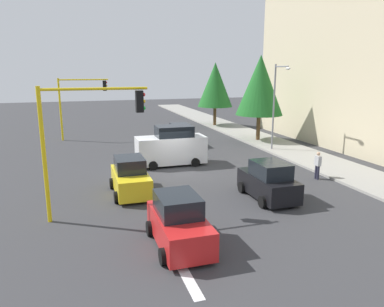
% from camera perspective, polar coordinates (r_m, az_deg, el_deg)
% --- Properties ---
extents(ground_plane, '(120.00, 120.00, 0.00)m').
position_cam_1_polar(ground_plane, '(23.94, -2.25, -2.93)').
color(ground_plane, '#353538').
extents(sidewalk_kerb, '(80.00, 4.00, 0.15)m').
position_cam_1_polar(sidewalk_kerb, '(32.50, 13.47, 1.10)').
color(sidewalk_kerb, gray).
rests_on(sidewalk_kerb, ground).
extents(lane_arrow_near, '(2.40, 1.10, 1.10)m').
position_cam_1_polar(lane_arrow_near, '(12.91, -1.54, -17.49)').
color(lane_arrow_near, silver).
rests_on(lane_arrow_near, ground).
extents(traffic_signal_near_right, '(0.36, 4.59, 5.91)m').
position_cam_1_polar(traffic_signal_near_right, '(16.40, -16.33, 4.09)').
color(traffic_signal_near_right, yellow).
rests_on(traffic_signal_near_right, ground).
extents(traffic_signal_far_right, '(0.36, 4.59, 5.81)m').
position_cam_1_polar(traffic_signal_far_right, '(36.31, -17.18, 8.52)').
color(traffic_signal_far_right, yellow).
rests_on(traffic_signal_far_right, ground).
extents(street_lamp_curbside, '(2.15, 0.28, 7.00)m').
position_cam_1_polar(street_lamp_curbside, '(30.07, 13.11, 8.42)').
color(street_lamp_curbside, slate).
rests_on(street_lamp_curbside, ground).
extents(tree_roadside_mid, '(4.31, 4.31, 7.88)m').
position_cam_1_polar(tree_roadside_mid, '(34.24, 10.59, 10.43)').
color(tree_roadside_mid, brown).
rests_on(tree_roadside_mid, ground).
extents(tree_roadside_far, '(4.06, 4.06, 7.41)m').
position_cam_1_polar(tree_roadside_far, '(43.15, 3.65, 10.68)').
color(tree_roadside_far, brown).
rests_on(tree_roadside_far, ground).
extents(delivery_van_white, '(2.22, 4.80, 2.77)m').
position_cam_1_polar(delivery_van_white, '(25.54, -3.24, 1.03)').
color(delivery_van_white, white).
rests_on(delivery_van_white, ground).
extents(car_red, '(3.86, 2.04, 1.98)m').
position_cam_1_polar(car_red, '(14.04, -2.08, -10.79)').
color(car_red, red).
rests_on(car_red, ground).
extents(car_yellow, '(3.87, 2.02, 1.98)m').
position_cam_1_polar(car_yellow, '(19.91, -9.62, -3.72)').
color(car_yellow, yellow).
rests_on(car_yellow, ground).
extents(car_black, '(3.83, 2.06, 1.98)m').
position_cam_1_polar(car_black, '(19.32, 11.87, -4.34)').
color(car_black, black).
rests_on(car_black, ground).
extents(car_green, '(3.62, 2.04, 1.98)m').
position_cam_1_polar(car_green, '(32.19, -1.92, 2.83)').
color(car_green, '#1E7238').
rests_on(car_green, ground).
extents(pedestrian_crossing, '(0.40, 0.24, 1.70)m').
position_cam_1_polar(pedestrian_crossing, '(23.50, 19.06, -1.66)').
color(pedestrian_crossing, '#262638').
rests_on(pedestrian_crossing, ground).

